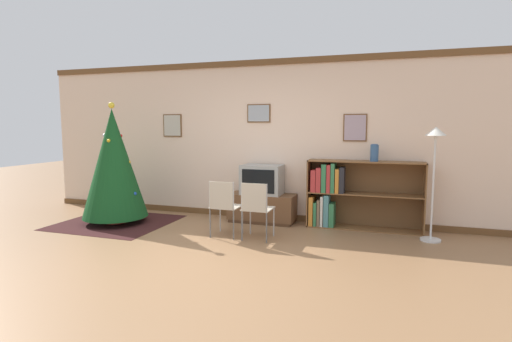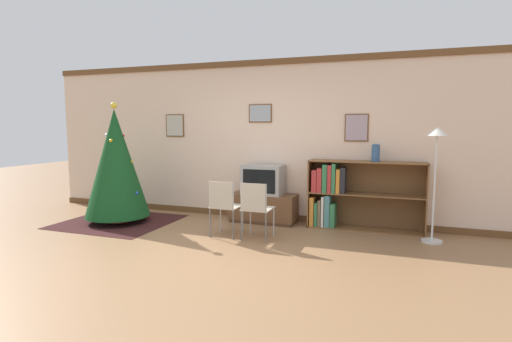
{
  "view_description": "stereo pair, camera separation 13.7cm",
  "coord_description": "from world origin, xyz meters",
  "views": [
    {
      "loc": [
        2.13,
        -4.14,
        1.61
      ],
      "look_at": [
        0.32,
        1.3,
        0.95
      ],
      "focal_mm": 28.0,
      "sensor_mm": 36.0,
      "label": 1
    },
    {
      "loc": [
        2.26,
        -4.09,
        1.61
      ],
      "look_at": [
        0.32,
        1.3,
        0.95
      ],
      "focal_mm": 28.0,
      "sensor_mm": 36.0,
      "label": 2
    }
  ],
  "objects": [
    {
      "name": "bookshelf",
      "position": [
        1.48,
        2.16,
        0.53
      ],
      "size": [
        1.75,
        0.36,
        1.06
      ],
      "color": "brown",
      "rests_on": "ground_plane"
    },
    {
      "name": "wall_back",
      "position": [
        0.0,
        2.4,
        1.35
      ],
      "size": [
        8.44,
        0.11,
        2.7
      ],
      "color": "beige",
      "rests_on": "ground_plane"
    },
    {
      "name": "vase",
      "position": [
        1.92,
        2.14,
        1.2
      ],
      "size": [
        0.12,
        0.12,
        0.26
      ],
      "color": "#335684",
      "rests_on": "bookshelf"
    },
    {
      "name": "area_rug",
      "position": [
        -2.13,
        1.28,
        0.0
      ],
      "size": [
        1.76,
        1.64,
        0.01
      ],
      "color": "#381919",
      "rests_on": "ground_plane"
    },
    {
      "name": "television",
      "position": [
        0.16,
        2.1,
        0.71
      ],
      "size": [
        0.66,
        0.45,
        0.49
      ],
      "color": "#9E9E99",
      "rests_on": "tv_console"
    },
    {
      "name": "christmas_tree",
      "position": [
        -2.13,
        1.28,
        0.99
      ],
      "size": [
        1.04,
        1.04,
        1.97
      ],
      "color": "maroon",
      "rests_on": "area_rug"
    },
    {
      "name": "standing_lamp",
      "position": [
        2.73,
        1.79,
        1.22
      ],
      "size": [
        0.28,
        0.28,
        1.59
      ],
      "color": "silver",
      "rests_on": "ground_plane"
    },
    {
      "name": "tv_console",
      "position": [
        0.16,
        2.1,
        0.24
      ],
      "size": [
        1.1,
        0.46,
        0.47
      ],
      "color": "#4C311E",
      "rests_on": "ground_plane"
    },
    {
      "name": "ground_plane",
      "position": [
        0.0,
        0.0,
        0.0
      ],
      "size": [
        24.0,
        24.0,
        0.0
      ],
      "primitive_type": "plane",
      "color": "#936B47"
    },
    {
      "name": "folding_chair_right",
      "position": [
        0.4,
        1.05,
        0.47
      ],
      "size": [
        0.4,
        0.4,
        0.82
      ],
      "color": "#BCB29E",
      "rests_on": "ground_plane"
    },
    {
      "name": "folding_chair_left",
      "position": [
        -0.08,
        1.05,
        0.47
      ],
      "size": [
        0.4,
        0.4,
        0.82
      ],
      "color": "#BCB29E",
      "rests_on": "ground_plane"
    }
  ]
}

